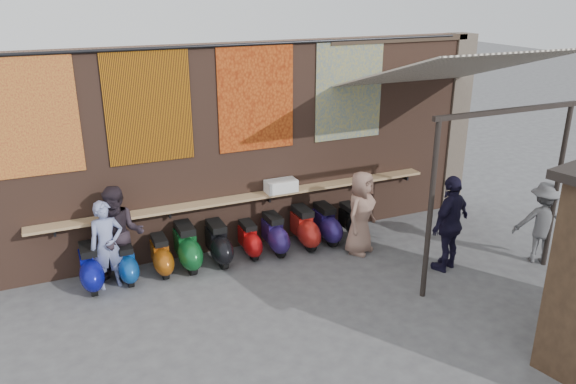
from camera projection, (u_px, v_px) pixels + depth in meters
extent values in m
plane|color=#474749|center=(296.00, 305.00, 9.30)|extent=(70.00, 70.00, 0.00)
cube|color=brown|center=(239.00, 148.00, 10.92)|extent=(10.00, 0.40, 4.00)
cube|color=#4C4238|center=(452.00, 123.00, 12.91)|extent=(0.50, 0.50, 4.00)
cube|color=#9E7A51|center=(246.00, 197.00, 10.92)|extent=(8.00, 0.32, 0.05)
cube|color=white|center=(281.00, 186.00, 11.12)|extent=(0.63, 0.32, 0.24)
cube|color=maroon|center=(30.00, 117.00, 9.01)|extent=(1.50, 0.02, 2.00)
cube|color=#BE650B|center=(149.00, 107.00, 9.74)|extent=(1.50, 0.02, 2.00)
cube|color=#B74B16|center=(256.00, 98.00, 10.50)|extent=(1.50, 0.02, 2.00)
cube|color=#264C8D|center=(349.00, 90.00, 11.27)|extent=(1.50, 0.02, 2.00)
cylinder|color=black|center=(240.00, 45.00, 10.04)|extent=(9.50, 0.06, 0.06)
imported|color=#7B85B3|center=(107.00, 245.00, 9.62)|extent=(0.62, 0.45, 1.59)
imported|color=#281F27|center=(119.00, 235.00, 9.76)|extent=(1.00, 0.86, 1.78)
imported|color=black|center=(450.00, 223.00, 10.20)|extent=(1.16, 0.78, 1.83)
imported|color=slate|center=(543.00, 223.00, 10.52)|extent=(1.17, 1.12, 1.60)
imported|color=#876456|center=(361.00, 213.00, 10.88)|extent=(0.97, 0.88, 1.67)
cube|color=beige|center=(451.00, 69.00, 10.18)|extent=(3.20, 3.28, 0.97)
cube|color=#33261C|center=(402.00, 39.00, 11.40)|extent=(3.30, 0.08, 0.12)
cube|color=black|center=(509.00, 111.00, 9.06)|extent=(3.00, 0.08, 0.08)
cylinder|color=black|center=(430.00, 212.00, 9.05)|extent=(0.09, 0.09, 3.10)
cylinder|color=black|center=(557.00, 188.00, 10.12)|extent=(0.09, 0.09, 3.10)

